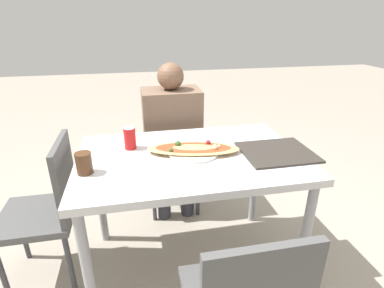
{
  "coord_description": "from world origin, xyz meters",
  "views": [
    {
      "loc": [
        -0.28,
        -1.44,
        1.47
      ],
      "look_at": [
        0.01,
        0.01,
        0.83
      ],
      "focal_mm": 28.0,
      "sensor_mm": 36.0,
      "label": 1
    }
  ],
  "objects_px": {
    "person_seated": "(172,130)",
    "soda_can": "(130,138)",
    "dining_table": "(190,168)",
    "drink_glass": "(84,163)",
    "chair_side_left": "(48,206)",
    "pizza_main": "(193,149)",
    "chair_far_seated": "(171,148)"
  },
  "relations": [
    {
      "from": "dining_table",
      "to": "person_seated",
      "type": "xyz_separation_m",
      "value": [
        -0.02,
        0.61,
        0.0
      ]
    },
    {
      "from": "dining_table",
      "to": "pizza_main",
      "type": "relative_size",
      "value": 2.26
    },
    {
      "from": "soda_can",
      "to": "drink_glass",
      "type": "bearing_deg",
      "value": -131.09
    },
    {
      "from": "person_seated",
      "to": "soda_can",
      "type": "relative_size",
      "value": 9.35
    },
    {
      "from": "person_seated",
      "to": "drink_glass",
      "type": "bearing_deg",
      "value": 53.86
    },
    {
      "from": "pizza_main",
      "to": "soda_can",
      "type": "height_order",
      "value": "soda_can"
    },
    {
      "from": "pizza_main",
      "to": "person_seated",
      "type": "bearing_deg",
      "value": 93.78
    },
    {
      "from": "chair_side_left",
      "to": "drink_glass",
      "type": "xyz_separation_m",
      "value": [
        0.26,
        -0.18,
        0.33
      ]
    },
    {
      "from": "pizza_main",
      "to": "soda_can",
      "type": "distance_m",
      "value": 0.36
    },
    {
      "from": "chair_side_left",
      "to": "drink_glass",
      "type": "height_order",
      "value": "drink_glass"
    },
    {
      "from": "dining_table",
      "to": "person_seated",
      "type": "distance_m",
      "value": 0.61
    },
    {
      "from": "chair_far_seated",
      "to": "person_seated",
      "type": "distance_m",
      "value": 0.23
    },
    {
      "from": "dining_table",
      "to": "person_seated",
      "type": "bearing_deg",
      "value": 91.52
    },
    {
      "from": "chair_far_seated",
      "to": "pizza_main",
      "type": "bearing_deg",
      "value": 93.17
    },
    {
      "from": "chair_side_left",
      "to": "person_seated",
      "type": "xyz_separation_m",
      "value": [
        0.78,
        0.53,
        0.2
      ]
    },
    {
      "from": "soda_can",
      "to": "drink_glass",
      "type": "distance_m",
      "value": 0.33
    },
    {
      "from": "chair_far_seated",
      "to": "drink_glass",
      "type": "relative_size",
      "value": 8.22
    },
    {
      "from": "chair_side_left",
      "to": "soda_can",
      "type": "height_order",
      "value": "soda_can"
    },
    {
      "from": "soda_can",
      "to": "person_seated",
      "type": "bearing_deg",
      "value": 56.85
    },
    {
      "from": "pizza_main",
      "to": "dining_table",
      "type": "bearing_deg",
      "value": -131.87
    },
    {
      "from": "chair_side_left",
      "to": "person_seated",
      "type": "bearing_deg",
      "value": -55.95
    },
    {
      "from": "drink_glass",
      "to": "chair_far_seated",
      "type": "bearing_deg",
      "value": 57.8
    },
    {
      "from": "chair_side_left",
      "to": "soda_can",
      "type": "distance_m",
      "value": 0.59
    },
    {
      "from": "chair_far_seated",
      "to": "pizza_main",
      "type": "height_order",
      "value": "chair_far_seated"
    },
    {
      "from": "chair_side_left",
      "to": "pizza_main",
      "type": "distance_m",
      "value": 0.87
    },
    {
      "from": "dining_table",
      "to": "soda_can",
      "type": "bearing_deg",
      "value": 154.47
    },
    {
      "from": "person_seated",
      "to": "soda_can",
      "type": "distance_m",
      "value": 0.57
    },
    {
      "from": "person_seated",
      "to": "pizza_main",
      "type": "height_order",
      "value": "person_seated"
    },
    {
      "from": "dining_table",
      "to": "drink_glass",
      "type": "relative_size",
      "value": 11.44
    },
    {
      "from": "chair_side_left",
      "to": "drink_glass",
      "type": "distance_m",
      "value": 0.46
    },
    {
      "from": "pizza_main",
      "to": "chair_far_seated",
      "type": "bearing_deg",
      "value": 93.17
    },
    {
      "from": "dining_table",
      "to": "pizza_main",
      "type": "bearing_deg",
      "value": 48.13
    }
  ]
}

